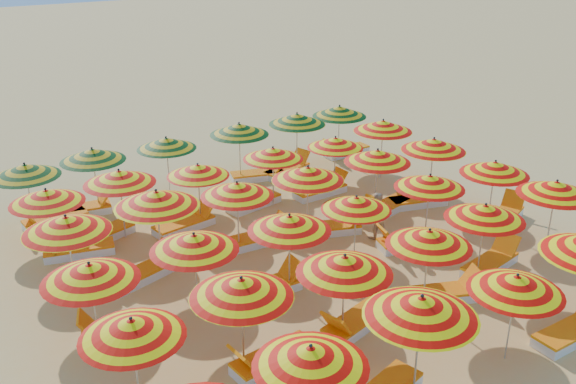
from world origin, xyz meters
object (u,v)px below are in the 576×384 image
at_px(umbrella_10, 485,212).
at_px(umbrella_22, 377,156).
at_px(lounger_24, 259,175).
at_px(lounger_10, 409,242).
at_px(umbrella_13, 194,242).
at_px(umbrella_29, 383,126).
at_px(umbrella_1, 311,357).
at_px(umbrella_17, 495,168).
at_px(umbrella_7, 241,288).
at_px(lounger_17, 77,250).
at_px(umbrella_31, 92,155).
at_px(lounger_5, 356,322).
at_px(umbrella_9, 429,238).
at_px(lounger_7, 491,263).
at_px(umbrella_34, 297,119).
at_px(umbrella_6, 132,329).
at_px(umbrella_27, 273,153).
at_px(umbrella_25, 119,177).
at_px(lounger_18, 101,235).
at_px(lounger_2, 571,332).
at_px(lounger_13, 258,238).
at_px(lounger_6, 443,293).
at_px(lounger_14, 330,228).
at_px(umbrella_11, 556,188).
at_px(umbrella_18, 66,224).
at_px(lounger_22, 54,220).
at_px(beachgoer_b, 376,215).
at_px(umbrella_24, 46,197).
at_px(umbrella_32, 166,143).
at_px(lounger_16, 419,200).
at_px(lounger_26, 345,151).
at_px(umbrella_20, 237,190).
at_px(umbrella_2, 421,307).
at_px(lounger_4, 272,359).
at_px(lounger_21, 321,190).
at_px(lounger_15, 389,206).
at_px(umbrella_16, 430,182).
at_px(umbrella_15, 356,203).
at_px(umbrella_26, 198,170).
at_px(umbrella_8, 345,265).
at_px(lounger_23, 82,210).
at_px(umbrella_3, 516,284).
at_px(lounger_19, 185,224).
at_px(lounger_25, 288,170).
at_px(umbrella_12, 90,272).
at_px(umbrella_14, 289,223).
at_px(lounger_8, 123,333).
at_px(umbrella_35, 339,111).
at_px(lounger_12, 145,272).
at_px(lounger_20, 252,202).
at_px(umbrella_19, 157,199).

height_order(umbrella_10, umbrella_22, umbrella_22).
bearing_deg(lounger_24, lounger_10, -65.66).
xyz_separation_m(umbrella_13, umbrella_29, (8.48, 4.12, 0.05)).
distance_m(umbrella_13, umbrella_22, 6.79).
relative_size(umbrella_1, umbrella_17, 1.00).
distance_m(umbrella_7, lounger_17, 6.53).
bearing_deg(umbrella_31, lounger_5, -73.12).
bearing_deg(umbrella_9, lounger_7, 8.56).
bearing_deg(lounger_10, umbrella_34, -82.18).
bearing_deg(umbrella_6, umbrella_27, 43.91).
distance_m(umbrella_25, lounger_18, 1.69).
xyz_separation_m(lounger_2, lounger_13, (-3.24, 6.98, 0.00)).
bearing_deg(lounger_10, umbrella_22, -91.92).
distance_m(lounger_6, lounger_14, 4.04).
relative_size(umbrella_11, umbrella_18, 0.93).
relative_size(umbrella_17, lounger_22, 1.33).
bearing_deg(beachgoer_b, umbrella_13, 21.28).
xyz_separation_m(umbrella_29, lounger_2, (-2.54, -8.94, -1.61)).
relative_size(umbrella_24, lounger_10, 1.04).
distance_m(umbrella_13, lounger_2, 7.80).
distance_m(umbrella_32, lounger_16, 7.72).
bearing_deg(lounger_26, umbrella_31, -1.08).
bearing_deg(umbrella_20, umbrella_2, -89.95).
relative_size(umbrella_11, lounger_4, 1.20).
relative_size(umbrella_2, lounger_16, 1.33).
bearing_deg(umbrella_25, lounger_14, -29.58).
xyz_separation_m(umbrella_18, lounger_21, (7.99, 1.83, -1.62)).
relative_size(umbrella_25, lounger_4, 1.13).
xyz_separation_m(umbrella_34, lounger_6, (-1.75, -8.59, -1.62)).
bearing_deg(umbrella_6, lounger_15, 24.05).
height_order(umbrella_16, lounger_5, umbrella_16).
height_order(umbrella_15, umbrella_26, umbrella_26).
relative_size(umbrella_8, umbrella_26, 1.02).
bearing_deg(umbrella_27, lounger_23, 154.45).
height_order(umbrella_1, umbrella_15, umbrella_1).
xyz_separation_m(umbrella_3, lounger_19, (-2.84, 8.51, -1.49)).
relative_size(lounger_10, lounger_26, 1.04).
height_order(umbrella_16, lounger_25, umbrella_16).
height_order(umbrella_8, umbrella_12, umbrella_8).
height_order(umbrella_13, umbrella_14, same).
bearing_deg(lounger_13, lounger_8, -150.34).
xyz_separation_m(umbrella_22, lounger_22, (-7.98, 4.15, -1.59)).
bearing_deg(lounger_4, umbrella_11, 175.28).
height_order(umbrella_35, lounger_12, umbrella_35).
bearing_deg(umbrella_12, umbrella_14, -2.43).
bearing_deg(lounger_6, lounger_10, 85.96).
xyz_separation_m(lounger_6, lounger_20, (-1.07, 6.66, 0.00)).
height_order(umbrella_19, lounger_16, umbrella_19).
height_order(umbrella_15, umbrella_18, umbrella_18).
xyz_separation_m(umbrella_15, lounger_15, (2.78, 1.89, -1.43)).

